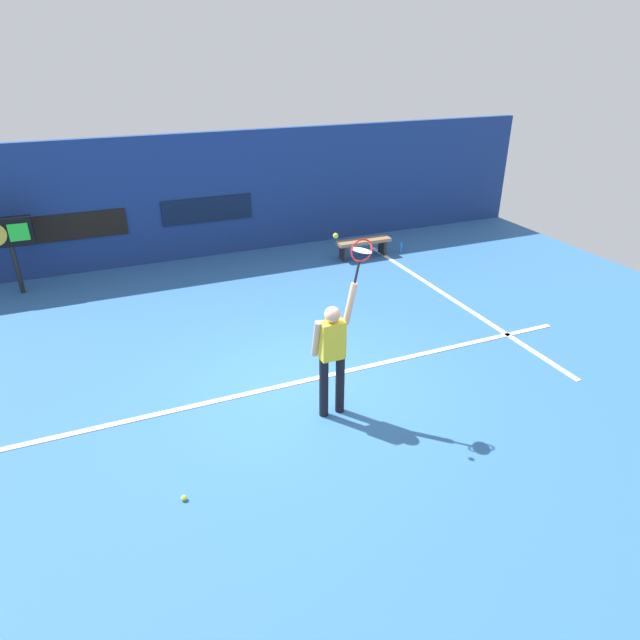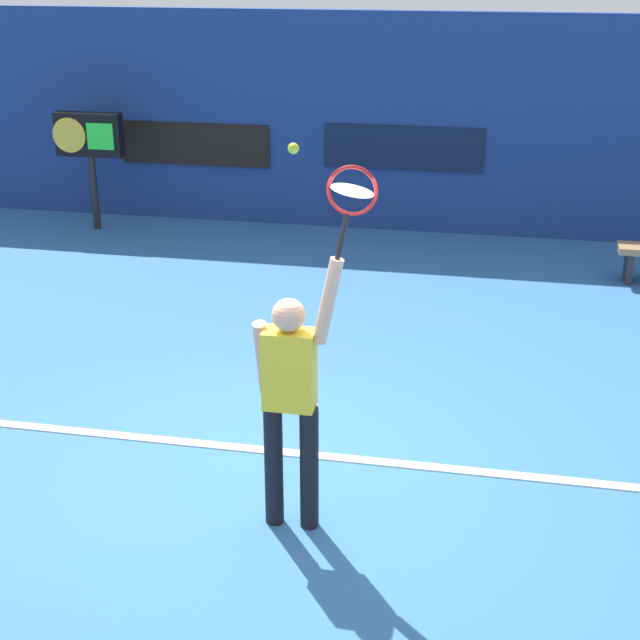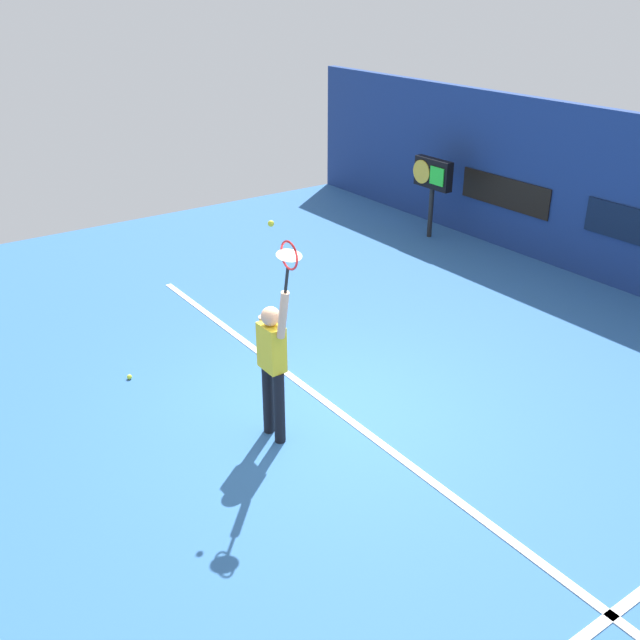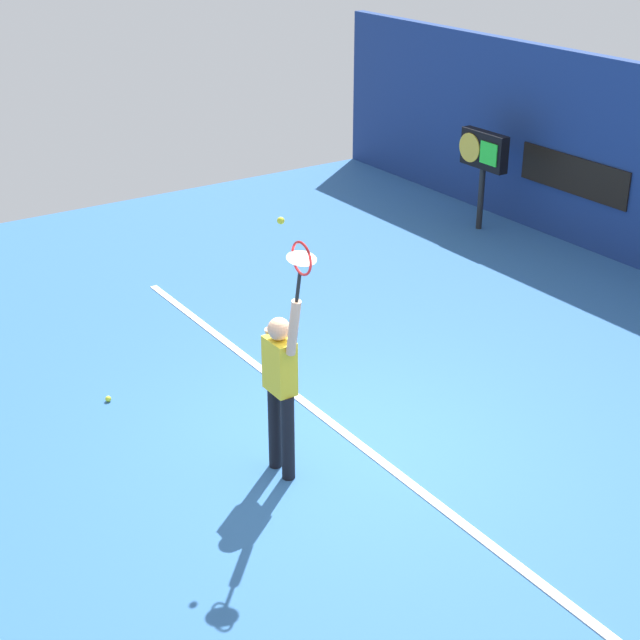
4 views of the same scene
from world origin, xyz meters
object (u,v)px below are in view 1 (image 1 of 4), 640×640
at_px(tennis_racket, 361,253).
at_px(water_bottle, 401,247).
at_px(tennis_ball, 336,236).
at_px(spare_ball, 184,498).
at_px(scoreboard_clock, 8,236).
at_px(court_bench, 363,244).
at_px(tennis_player, 332,352).

height_order(tennis_racket, water_bottle, tennis_racket).
distance_m(tennis_ball, water_bottle, 7.68).
bearing_deg(spare_ball, tennis_racket, 18.61).
height_order(tennis_ball, spare_ball, tennis_ball).
relative_size(scoreboard_clock, court_bench, 1.18).
bearing_deg(water_bottle, court_bench, 180.00).
xyz_separation_m(tennis_player, tennis_racket, (0.39, -0.00, 1.37)).
height_order(scoreboard_clock, court_bench, scoreboard_clock).
distance_m(court_bench, water_bottle, 1.11).
relative_size(water_bottle, spare_ball, 3.53).
bearing_deg(court_bench, tennis_player, -120.82).
relative_size(tennis_player, water_bottle, 8.28).
height_order(tennis_racket, court_bench, tennis_racket).
xyz_separation_m(tennis_racket, water_bottle, (4.11, 5.72, -2.26)).
distance_m(scoreboard_clock, court_bench, 7.87).
relative_size(scoreboard_clock, water_bottle, 6.86).
relative_size(tennis_ball, spare_ball, 1.00).
height_order(tennis_racket, scoreboard_clock, tennis_racket).
bearing_deg(tennis_racket, water_bottle, 54.31).
distance_m(court_bench, spare_ball, 8.75).
height_order(tennis_player, spare_ball, tennis_player).
distance_m(tennis_ball, court_bench, 7.02).
distance_m(tennis_player, spare_ball, 2.65).
bearing_deg(scoreboard_clock, tennis_player, -56.42).
bearing_deg(tennis_ball, court_bench, 59.38).
relative_size(tennis_racket, water_bottle, 2.60).
relative_size(tennis_player, tennis_ball, 29.23).
relative_size(tennis_player, scoreboard_clock, 1.21).
bearing_deg(scoreboard_clock, water_bottle, -5.40).
bearing_deg(scoreboard_clock, tennis_racket, -54.14).
xyz_separation_m(tennis_racket, court_bench, (3.02, 5.72, -2.04)).
bearing_deg(tennis_player, scoreboard_clock, 123.58).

